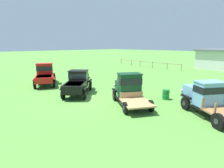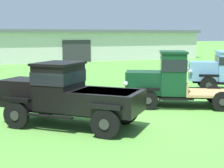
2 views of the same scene
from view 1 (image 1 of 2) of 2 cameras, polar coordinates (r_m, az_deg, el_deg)
The scene contains 7 objects.
ground_plane at distance 14.42m, azimuth -9.01°, elevation -4.93°, with size 240.00×240.00×0.00m, color #518E38.
paddock_fence at distance 35.35m, azimuth 11.28°, elevation 6.76°, with size 14.58×0.65×1.17m.
vintage_truck_foreground_near at distance 20.66m, azimuth -21.02°, elevation 2.94°, with size 4.99×3.60×2.33m.
vintage_truck_second_in_line at distance 15.92m, azimuth -10.99°, elevation 0.69°, with size 4.48×4.46×2.09m.
vintage_truck_midrow_center at distance 13.18m, azimuth 5.42°, elevation -1.30°, with size 4.82×3.74×2.30m.
vintage_truck_far_side at distance 12.65m, azimuth 28.44°, elevation -3.63°, with size 4.80×3.89×2.13m.
oil_drum_beside_row at distance 14.77m, azimuth 17.18°, elevation -3.29°, with size 0.57×0.57×0.82m.
Camera 1 is at (11.45, -7.63, 4.32)m, focal length 28.00 mm.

